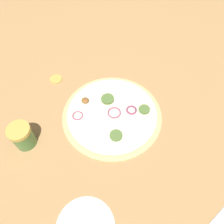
# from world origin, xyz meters

# --- Properties ---
(ground_plane) EXTENTS (3.00, 3.00, 0.00)m
(ground_plane) POSITION_xyz_m (0.00, 0.00, 0.00)
(ground_plane) COLOR tan
(pizza) EXTENTS (0.30, 0.30, 0.02)m
(pizza) POSITION_xyz_m (0.00, -0.00, 0.01)
(pizza) COLOR #D6B77A
(pizza) RESTS_ON ground_plane
(spice_jar) EXTENTS (0.06, 0.06, 0.07)m
(spice_jar) POSITION_xyz_m (-0.08, 0.25, 0.04)
(spice_jar) COLOR #4C7F42
(spice_jar) RESTS_ON ground_plane
(loose_cap) EXTENTS (0.04, 0.04, 0.01)m
(loose_cap) POSITION_xyz_m (0.15, 0.19, 0.00)
(loose_cap) COLOR gold
(loose_cap) RESTS_ON ground_plane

